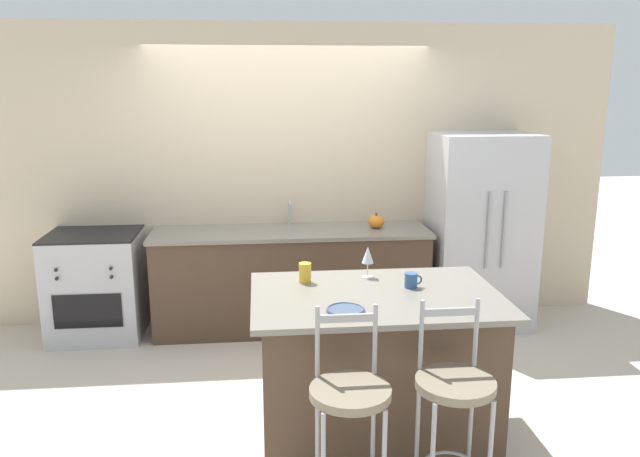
{
  "coord_description": "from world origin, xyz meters",
  "views": [
    {
      "loc": [
        -0.28,
        -4.99,
        2.18
      ],
      "look_at": [
        0.17,
        -0.54,
        1.13
      ],
      "focal_mm": 35.0,
      "sensor_mm": 36.0,
      "label": 1
    }
  ],
  "objects_px": {
    "tumbler_cup": "(305,273)",
    "refrigerator": "(480,231)",
    "oven_range": "(97,285)",
    "coffee_mug": "(411,280)",
    "bar_stool_far": "(454,403)",
    "wine_glass": "(368,256)",
    "dinner_plate": "(345,310)",
    "bar_stool_near": "(350,411)",
    "pumpkin_decoration": "(376,222)"
  },
  "relations": [
    {
      "from": "wine_glass",
      "to": "tumbler_cup",
      "type": "relative_size",
      "value": 1.63
    },
    {
      "from": "refrigerator",
      "to": "pumpkin_decoration",
      "type": "xyz_separation_m",
      "value": [
        -0.95,
        0.04,
        0.09
      ]
    },
    {
      "from": "pumpkin_decoration",
      "to": "wine_glass",
      "type": "bearing_deg",
      "value": -102.86
    },
    {
      "from": "bar_stool_far",
      "to": "wine_glass",
      "type": "height_order",
      "value": "wine_glass"
    },
    {
      "from": "coffee_mug",
      "to": "tumbler_cup",
      "type": "xyz_separation_m",
      "value": [
        -0.65,
        0.16,
        0.02
      ]
    },
    {
      "from": "tumbler_cup",
      "to": "pumpkin_decoration",
      "type": "distance_m",
      "value": 1.73
    },
    {
      "from": "refrigerator",
      "to": "oven_range",
      "type": "xyz_separation_m",
      "value": [
        -3.42,
        0.02,
        -0.41
      ]
    },
    {
      "from": "dinner_plate",
      "to": "wine_glass",
      "type": "height_order",
      "value": "wine_glass"
    },
    {
      "from": "oven_range",
      "to": "dinner_plate",
      "type": "height_order",
      "value": "dinner_plate"
    },
    {
      "from": "oven_range",
      "to": "bar_stool_far",
      "type": "xyz_separation_m",
      "value": [
        2.39,
        -2.53,
        0.13
      ]
    },
    {
      "from": "refrigerator",
      "to": "bar_stool_far",
      "type": "height_order",
      "value": "refrigerator"
    },
    {
      "from": "oven_range",
      "to": "tumbler_cup",
      "type": "distance_m",
      "value": 2.36
    },
    {
      "from": "coffee_mug",
      "to": "pumpkin_decoration",
      "type": "height_order",
      "value": "pumpkin_decoration"
    },
    {
      "from": "bar_stool_near",
      "to": "dinner_plate",
      "type": "relative_size",
      "value": 5.04
    },
    {
      "from": "oven_range",
      "to": "coffee_mug",
      "type": "xyz_separation_m",
      "value": [
        2.36,
        -1.7,
        0.52
      ]
    },
    {
      "from": "wine_glass",
      "to": "tumbler_cup",
      "type": "xyz_separation_m",
      "value": [
        -0.42,
        -0.07,
        -0.08
      ]
    },
    {
      "from": "oven_range",
      "to": "wine_glass",
      "type": "height_order",
      "value": "wine_glass"
    },
    {
      "from": "bar_stool_far",
      "to": "dinner_plate",
      "type": "bearing_deg",
      "value": 137.18
    },
    {
      "from": "oven_range",
      "to": "dinner_plate",
      "type": "bearing_deg",
      "value": -47.56
    },
    {
      "from": "coffee_mug",
      "to": "wine_glass",
      "type": "bearing_deg",
      "value": 135.47
    },
    {
      "from": "oven_range",
      "to": "bar_stool_near",
      "type": "xyz_separation_m",
      "value": [
        1.85,
        -2.57,
        0.13
      ]
    },
    {
      "from": "refrigerator",
      "to": "oven_range",
      "type": "height_order",
      "value": "refrigerator"
    },
    {
      "from": "refrigerator",
      "to": "tumbler_cup",
      "type": "relative_size",
      "value": 13.62
    },
    {
      "from": "coffee_mug",
      "to": "tumbler_cup",
      "type": "bearing_deg",
      "value": 165.86
    },
    {
      "from": "bar_stool_far",
      "to": "wine_glass",
      "type": "bearing_deg",
      "value": 104.03
    },
    {
      "from": "dinner_plate",
      "to": "bar_stool_far",
      "type": "bearing_deg",
      "value": -42.82
    },
    {
      "from": "dinner_plate",
      "to": "wine_glass",
      "type": "distance_m",
      "value": 0.66
    },
    {
      "from": "oven_range",
      "to": "pumpkin_decoration",
      "type": "bearing_deg",
      "value": 0.57
    },
    {
      "from": "wine_glass",
      "to": "bar_stool_near",
      "type": "bearing_deg",
      "value": -104.04
    },
    {
      "from": "wine_glass",
      "to": "pumpkin_decoration",
      "type": "relative_size",
      "value": 1.44
    },
    {
      "from": "oven_range",
      "to": "coffee_mug",
      "type": "distance_m",
      "value": 2.96
    },
    {
      "from": "pumpkin_decoration",
      "to": "dinner_plate",
      "type": "bearing_deg",
      "value": -105.24
    },
    {
      "from": "bar_stool_far",
      "to": "oven_range",
      "type": "bearing_deg",
      "value": 133.36
    },
    {
      "from": "bar_stool_far",
      "to": "tumbler_cup",
      "type": "distance_m",
      "value": 1.27
    },
    {
      "from": "bar_stool_near",
      "to": "dinner_plate",
      "type": "xyz_separation_m",
      "value": [
        0.04,
        0.49,
        0.35
      ]
    },
    {
      "from": "refrigerator",
      "to": "dinner_plate",
      "type": "xyz_separation_m",
      "value": [
        -1.52,
        -2.05,
        0.06
      ]
    },
    {
      "from": "tumbler_cup",
      "to": "oven_range",
      "type": "bearing_deg",
      "value": 138.05
    },
    {
      "from": "tumbler_cup",
      "to": "refrigerator",
      "type": "bearing_deg",
      "value": 41.59
    },
    {
      "from": "pumpkin_decoration",
      "to": "coffee_mug",
      "type": "bearing_deg",
      "value": -93.45
    },
    {
      "from": "wine_glass",
      "to": "tumbler_cup",
      "type": "height_order",
      "value": "wine_glass"
    },
    {
      "from": "bar_stool_near",
      "to": "dinner_plate",
      "type": "bearing_deg",
      "value": 84.86
    },
    {
      "from": "bar_stool_near",
      "to": "pumpkin_decoration",
      "type": "xyz_separation_m",
      "value": [
        0.62,
        2.59,
        0.38
      ]
    },
    {
      "from": "refrigerator",
      "to": "bar_stool_far",
      "type": "distance_m",
      "value": 2.73
    },
    {
      "from": "bar_stool_near",
      "to": "coffee_mug",
      "type": "xyz_separation_m",
      "value": [
        0.51,
        0.87,
        0.39
      ]
    },
    {
      "from": "refrigerator",
      "to": "dinner_plate",
      "type": "bearing_deg",
      "value": -126.54
    },
    {
      "from": "dinner_plate",
      "to": "tumbler_cup",
      "type": "height_order",
      "value": "tumbler_cup"
    },
    {
      "from": "dinner_plate",
      "to": "coffee_mug",
      "type": "height_order",
      "value": "coffee_mug"
    },
    {
      "from": "refrigerator",
      "to": "bar_stool_near",
      "type": "distance_m",
      "value": 3.0
    },
    {
      "from": "dinner_plate",
      "to": "wine_glass",
      "type": "xyz_separation_m",
      "value": [
        0.23,
        0.6,
        0.14
      ]
    },
    {
      "from": "oven_range",
      "to": "bar_stool_far",
      "type": "bearing_deg",
      "value": -46.64
    }
  ]
}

